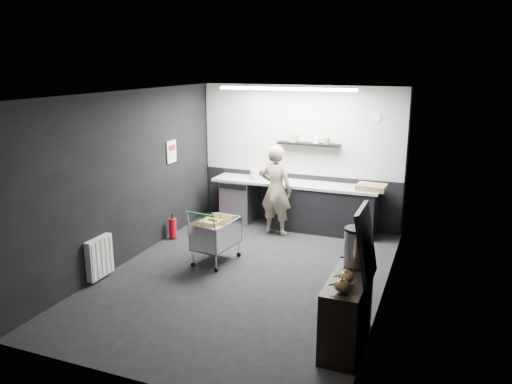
% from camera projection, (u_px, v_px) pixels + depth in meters
% --- Properties ---
extents(floor, '(5.50, 5.50, 0.00)m').
position_uv_depth(floor, '(246.00, 276.00, 7.50)').
color(floor, black).
rests_on(floor, ground).
extents(ceiling, '(5.50, 5.50, 0.00)m').
position_uv_depth(ceiling, '(245.00, 93.00, 6.81)').
color(ceiling, silver).
rests_on(ceiling, wall_back).
extents(wall_back, '(5.50, 0.00, 5.50)m').
position_uv_depth(wall_back, '(300.00, 156.00, 9.63)').
color(wall_back, black).
rests_on(wall_back, floor).
extents(wall_front, '(5.50, 0.00, 5.50)m').
position_uv_depth(wall_front, '(133.00, 257.00, 4.68)').
color(wall_front, black).
rests_on(wall_front, floor).
extents(wall_left, '(0.00, 5.50, 5.50)m').
position_uv_depth(wall_left, '(128.00, 178.00, 7.86)').
color(wall_left, black).
rests_on(wall_left, floor).
extents(wall_right, '(0.00, 5.50, 5.50)m').
position_uv_depth(wall_right, '(388.00, 203.00, 6.45)').
color(wall_right, black).
rests_on(wall_right, floor).
extents(kitchen_wall_panel, '(3.95, 0.02, 1.70)m').
position_uv_depth(kitchen_wall_panel, '(300.00, 130.00, 9.49)').
color(kitchen_wall_panel, '#B8B8B3').
rests_on(kitchen_wall_panel, wall_back).
extents(dado_panel, '(3.95, 0.02, 1.00)m').
position_uv_depth(dado_panel, '(299.00, 199.00, 9.83)').
color(dado_panel, black).
rests_on(dado_panel, wall_back).
extents(floating_shelf, '(1.20, 0.22, 0.04)m').
position_uv_depth(floating_shelf, '(308.00, 144.00, 9.38)').
color(floating_shelf, black).
rests_on(floating_shelf, wall_back).
extents(wall_clock, '(0.20, 0.03, 0.20)m').
position_uv_depth(wall_clock, '(376.00, 118.00, 8.91)').
color(wall_clock, silver).
rests_on(wall_clock, wall_back).
extents(poster, '(0.02, 0.30, 0.40)m').
position_uv_depth(poster, '(171.00, 152.00, 8.97)').
color(poster, white).
rests_on(poster, wall_left).
extents(poster_red_band, '(0.02, 0.22, 0.10)m').
position_uv_depth(poster_red_band, '(172.00, 148.00, 8.96)').
color(poster_red_band, red).
rests_on(poster_red_band, poster).
extents(radiator, '(0.10, 0.50, 0.60)m').
position_uv_depth(radiator, '(99.00, 257.00, 7.29)').
color(radiator, silver).
rests_on(radiator, wall_left).
extents(ceiling_strip, '(2.40, 0.20, 0.04)m').
position_uv_depth(ceiling_strip, '(286.00, 89.00, 8.49)').
color(ceiling_strip, white).
rests_on(ceiling_strip, ceiling).
extents(prep_counter, '(3.20, 0.61, 0.90)m').
position_uv_depth(prep_counter, '(301.00, 206.00, 9.51)').
color(prep_counter, black).
rests_on(prep_counter, floor).
extents(person, '(0.66, 0.48, 1.68)m').
position_uv_depth(person, '(276.00, 190.00, 9.13)').
color(person, '#C2B99A').
rests_on(person, floor).
extents(shopping_cart, '(0.59, 0.90, 0.94)m').
position_uv_depth(shopping_cart, '(216.00, 235.00, 7.92)').
color(shopping_cart, silver).
rests_on(shopping_cart, floor).
extents(sideboard, '(0.46, 1.09, 1.63)m').
position_uv_depth(sideboard, '(349.00, 302.00, 5.58)').
color(sideboard, black).
rests_on(sideboard, floor).
extents(fire_extinguisher, '(0.13, 0.13, 0.45)m').
position_uv_depth(fire_extinguisher, '(173.00, 227.00, 9.02)').
color(fire_extinguisher, red).
rests_on(fire_extinguisher, floor).
extents(cardboard_box, '(0.53, 0.41, 0.10)m').
position_uv_depth(cardboard_box, '(371.00, 187.00, 8.88)').
color(cardboard_box, '#93714E').
rests_on(cardboard_box, prep_counter).
extents(pink_tub, '(0.18, 0.18, 0.18)m').
position_uv_depth(pink_tub, '(255.00, 174.00, 9.71)').
color(pink_tub, beige).
rests_on(pink_tub, prep_counter).
extents(white_container, '(0.19, 0.17, 0.14)m').
position_uv_depth(white_container, '(278.00, 178.00, 9.50)').
color(white_container, silver).
rests_on(white_container, prep_counter).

